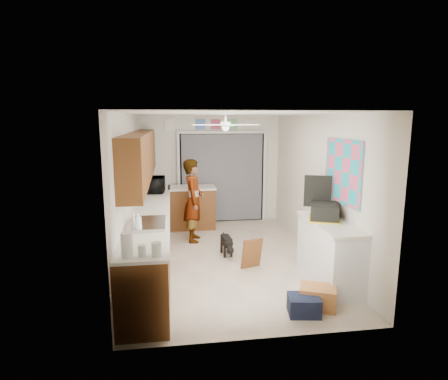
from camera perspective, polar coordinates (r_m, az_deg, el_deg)
name	(u,v)px	position (r m, az deg, el deg)	size (l,w,h in m)	color
floor	(227,258)	(6.72, 0.49, -10.32)	(5.00, 5.00, 0.00)	#BEAD99
ceiling	(227,114)	(6.27, 0.53, 11.53)	(5.00, 5.00, 0.00)	white
wall_back	(211,170)	(8.83, -1.93, 3.14)	(3.20, 3.20, 0.00)	silver
wall_front	(263,231)	(3.99, 5.92, -6.24)	(3.20, 3.20, 0.00)	silver
wall_left	(131,191)	(6.34, -13.94, -0.15)	(5.00, 5.00, 0.00)	silver
wall_right	(317,186)	(6.80, 13.96, 0.56)	(5.00, 5.00, 0.00)	silver
left_base_cabinets	(152,237)	(6.51, -10.98, -7.01)	(0.60, 4.80, 0.90)	brown
left_countertop	(151,210)	(6.39, -11.04, -2.99)	(0.62, 4.80, 0.04)	white
upper_cabinets	(141,156)	(6.45, -12.56, 5.02)	(0.32, 4.00, 0.80)	brown
sink_basin	(148,224)	(5.41, -11.56, -5.11)	(0.50, 0.76, 0.06)	silver
faucet	(134,218)	(5.40, -13.61, -4.18)	(0.03, 0.03, 0.22)	silver
peninsula_base	(192,208)	(8.44, -4.90, -2.77)	(1.00, 0.60, 0.90)	brown
peninsula_top	(192,188)	(8.35, -4.95, 0.37)	(1.04, 0.64, 0.04)	white
back_opening_recess	(222,178)	(8.86, -0.29, 1.86)	(2.00, 0.06, 2.10)	black
curtain_panel	(222,178)	(8.82, -0.25, 1.82)	(1.90, 0.03, 2.05)	slate
door_trim_left	(179,179)	(8.75, -6.90, 1.68)	(0.06, 0.04, 2.10)	white
door_trim_right	(264,177)	(9.02, 6.17, 1.96)	(0.06, 0.04, 2.10)	white
door_trim_head	(222,132)	(8.73, -0.27, 8.79)	(2.10, 0.04, 0.06)	white
header_frame_1	(200,124)	(8.70, -3.61, 9.95)	(0.22, 0.02, 0.22)	#4E7BD1
header_frame_2	(216,124)	(8.73, -1.29, 9.97)	(0.22, 0.02, 0.22)	#B84561
header_frame_3	(233,124)	(8.79, 1.34, 9.98)	(0.22, 0.02, 0.22)	#6ABA7D
header_frame_4	(250,124)	(8.86, 3.93, 9.96)	(0.22, 0.02, 0.22)	silver
route66_sign	(170,124)	(8.67, -8.30, 9.86)	(0.22, 0.02, 0.26)	silver
right_counter_base	(329,254)	(5.84, 15.74, -9.33)	(0.50, 1.40, 0.90)	white
right_counter_top	(330,223)	(5.69, 15.88, -4.88)	(0.54, 1.44, 0.04)	white
abstract_painting	(343,171)	(5.83, 17.61, 2.71)	(0.03, 1.15, 0.95)	#E3537A
ceiling_fan	(226,125)	(6.47, 0.25, 9.91)	(1.14, 1.14, 0.24)	white
microwave	(155,185)	(7.79, -10.48, 0.80)	(0.56, 0.38, 0.31)	black
soap_bottle	(138,221)	(5.11, -12.98, -4.64)	(0.11, 0.11, 0.28)	silver
jar_a	(157,249)	(4.19, -10.25, -8.87)	(0.11, 0.11, 0.15)	silver
jar_b	(142,251)	(4.21, -12.39, -9.06)	(0.09, 0.09, 0.13)	silver
paper_towel_roll	(127,245)	(4.20, -14.58, -8.15)	(0.13, 0.13, 0.27)	white
suitcase	(324,211)	(5.82, 15.04, -3.15)	(0.40, 0.53, 0.23)	black
suitcase_rim	(324,218)	(5.84, 14.99, -4.20)	(0.44, 0.58, 0.02)	yellow
suitcase_lid	(318,191)	(6.02, 14.08, -0.19)	(0.42, 0.03, 0.50)	black
cardboard_box	(318,297)	(5.19, 14.07, -15.54)	(0.46, 0.34, 0.28)	#C3743D
navy_crate	(304,305)	(5.00, 12.07, -16.79)	(0.39, 0.32, 0.24)	#141A32
cabinet_door_panel	(252,253)	(6.20, 4.27, -9.61)	(0.35, 0.03, 0.52)	brown
man	(193,201)	(7.45, -4.68, -1.61)	(0.60, 0.40, 1.65)	white
dog	(226,244)	(6.80, 0.36, -8.30)	(0.21, 0.49, 0.39)	black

